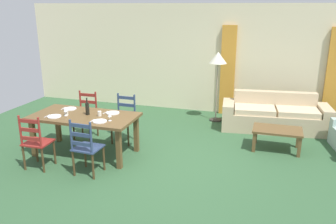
% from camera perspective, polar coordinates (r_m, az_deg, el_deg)
% --- Properties ---
extents(ground_plane, '(9.60, 9.60, 0.02)m').
position_cam_1_polar(ground_plane, '(6.24, -1.18, -8.08)').
color(ground_plane, '#305533').
extents(wall_far, '(9.60, 0.16, 2.70)m').
position_cam_1_polar(wall_far, '(8.93, 5.58, 8.71)').
color(wall_far, beige).
rests_on(wall_far, ground_plane).
extents(curtain_panel_left, '(0.35, 0.08, 2.20)m').
position_cam_1_polar(curtain_panel_left, '(8.72, 9.79, 6.68)').
color(curtain_panel_left, orange).
rests_on(curtain_panel_left, ground_plane).
extents(curtain_panel_right, '(0.35, 0.08, 2.20)m').
position_cam_1_polar(curtain_panel_right, '(8.74, 25.61, 5.26)').
color(curtain_panel_right, orange).
rests_on(curtain_panel_right, ground_plane).
extents(dining_table, '(1.90, 0.96, 0.75)m').
position_cam_1_polar(dining_table, '(6.47, -13.58, -1.23)').
color(dining_table, brown).
rests_on(dining_table, ground_plane).
extents(dining_chair_near_left, '(0.44, 0.42, 0.96)m').
position_cam_1_polar(dining_chair_near_left, '(6.18, -20.90, -4.62)').
color(dining_chair_near_left, maroon).
rests_on(dining_chair_near_left, ground_plane).
extents(dining_chair_near_right, '(0.44, 0.42, 0.96)m').
position_cam_1_polar(dining_chair_near_right, '(5.72, -13.32, -5.66)').
color(dining_chair_near_right, navy).
rests_on(dining_chair_near_right, ground_plane).
extents(dining_chair_far_left, '(0.43, 0.41, 0.96)m').
position_cam_1_polar(dining_chair_far_left, '(7.35, -13.30, -0.51)').
color(dining_chair_far_left, maroon).
rests_on(dining_chair_far_left, ground_plane).
extents(dining_chair_far_right, '(0.43, 0.41, 0.96)m').
position_cam_1_polar(dining_chair_far_right, '(6.99, -7.19, -1.10)').
color(dining_chair_far_right, navy).
rests_on(dining_chair_far_right, ground_plane).
extents(dinner_plate_near_left, '(0.24, 0.24, 0.02)m').
position_cam_1_polar(dinner_plate_near_left, '(6.48, -18.18, -0.70)').
color(dinner_plate_near_left, white).
rests_on(dinner_plate_near_left, dining_table).
extents(fork_near_left, '(0.02, 0.17, 0.01)m').
position_cam_1_polar(fork_near_left, '(6.57, -19.25, -0.62)').
color(fork_near_left, silver).
rests_on(fork_near_left, dining_table).
extents(dinner_plate_near_right, '(0.24, 0.24, 0.02)m').
position_cam_1_polar(dinner_plate_near_right, '(6.02, -11.16, -1.51)').
color(dinner_plate_near_right, white).
rests_on(dinner_plate_near_right, dining_table).
extents(fork_near_right, '(0.02, 0.17, 0.01)m').
position_cam_1_polar(fork_near_right, '(6.09, -12.40, -1.42)').
color(fork_near_right, silver).
rests_on(fork_near_right, dining_table).
extents(dinner_plate_far_left, '(0.24, 0.24, 0.02)m').
position_cam_1_polar(dinner_plate_far_left, '(6.88, -15.82, 0.52)').
color(dinner_plate_far_left, white).
rests_on(dinner_plate_far_left, dining_table).
extents(fork_far_left, '(0.03, 0.17, 0.01)m').
position_cam_1_polar(fork_far_left, '(6.96, -16.85, 0.57)').
color(fork_far_left, silver).
rests_on(fork_far_left, dining_table).
extents(dinner_plate_far_right, '(0.24, 0.24, 0.02)m').
position_cam_1_polar(dinner_plate_far_right, '(6.44, -9.07, -0.15)').
color(dinner_plate_far_right, white).
rests_on(dinner_plate_far_right, dining_table).
extents(fork_far_right, '(0.03, 0.17, 0.01)m').
position_cam_1_polar(fork_far_right, '(6.51, -10.25, -0.09)').
color(fork_far_right, silver).
rests_on(fork_far_right, dining_table).
extents(wine_bottle, '(0.07, 0.07, 0.32)m').
position_cam_1_polar(wine_bottle, '(6.42, -13.12, 0.57)').
color(wine_bottle, black).
rests_on(wine_bottle, dining_table).
extents(wine_glass_near_left, '(0.06, 0.06, 0.16)m').
position_cam_1_polar(wine_glass_near_left, '(6.46, -16.52, 0.35)').
color(wine_glass_near_left, white).
rests_on(wine_glass_near_left, dining_table).
extents(wine_glass_near_right, '(0.06, 0.06, 0.16)m').
position_cam_1_polar(wine_glass_near_right, '(6.01, -9.58, -0.44)').
color(wine_glass_near_right, white).
rests_on(wine_glass_near_right, dining_table).
extents(coffee_cup_primary, '(0.07, 0.07, 0.09)m').
position_cam_1_polar(coffee_cup_primary, '(6.32, -11.19, -0.26)').
color(coffee_cup_primary, beige).
rests_on(coffee_cup_primary, dining_table).
extents(coffee_cup_secondary, '(0.07, 0.07, 0.09)m').
position_cam_1_polar(coffee_cup_secondary, '(6.51, -16.38, -0.12)').
color(coffee_cup_secondary, beige).
rests_on(coffee_cup_secondary, dining_table).
extents(couch, '(2.36, 1.07, 0.80)m').
position_cam_1_polar(couch, '(8.05, 17.11, -0.67)').
color(couch, tan).
rests_on(couch, ground_plane).
extents(coffee_table, '(0.90, 0.56, 0.42)m').
position_cam_1_polar(coffee_table, '(6.88, 17.52, -3.18)').
color(coffee_table, brown).
rests_on(coffee_table, ground_plane).
extents(standing_lamp, '(0.40, 0.40, 1.64)m').
position_cam_1_polar(standing_lamp, '(8.08, 8.21, 8.16)').
color(standing_lamp, '#332D28').
rests_on(standing_lamp, ground_plane).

